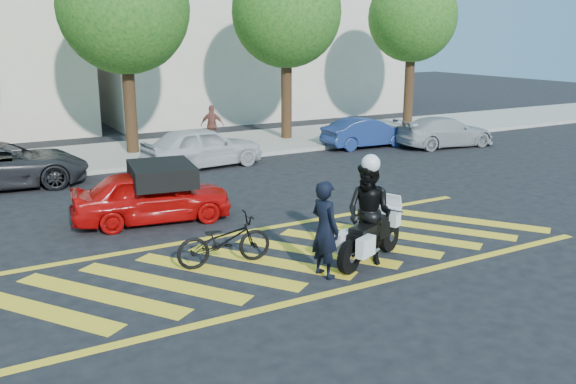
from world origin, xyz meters
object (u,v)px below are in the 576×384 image
parked_far_right (445,132)px  officer_bike (325,229)px  red_convertible (152,196)px  officer_moto (369,214)px  bicycle (224,240)px  police_motorcycle (369,237)px  parked_mid_left (2,165)px  parked_right (367,132)px  parked_mid_right (202,147)px

parked_far_right → officer_bike: bearing=135.2°
officer_bike → red_convertible: size_ratio=0.49×
officer_moto → parked_far_right: bearing=107.5°
bicycle → police_motorcycle: (2.54, -1.29, 0.03)m
officer_moto → parked_far_right: (10.30, 8.79, -0.42)m
officer_bike → parked_far_right: officer_bike is taller
police_motorcycle → parked_mid_left: parked_mid_left is taller
police_motorcycle → officer_moto: officer_moto is taller
bicycle → officer_moto: 2.88m
bicycle → officer_moto: bearing=-110.9°
bicycle → parked_right: (10.01, 8.92, 0.10)m
bicycle → parked_right: size_ratio=0.52×
parked_mid_left → parked_far_right: bearing=-89.4°
officer_bike → bicycle: bearing=35.6°
red_convertible → officer_bike: bearing=-151.7°
parked_far_right → parked_right: bearing=70.6°
parked_right → officer_moto: bearing=146.8°
police_motorcycle → officer_moto: (-0.02, 0.01, 0.48)m
parked_mid_left → parked_mid_right: 6.15m
police_motorcycle → parked_far_right: parked_far_right is taller
officer_bike → red_convertible: 5.21m
parked_mid_left → officer_moto: bearing=-145.2°
bicycle → red_convertible: size_ratio=0.50×
parked_mid_right → parked_right: bearing=-93.0°
officer_bike → parked_mid_left: size_ratio=0.38×
parked_far_right → police_motorcycle: bearing=137.6°
police_motorcycle → officer_moto: 0.48m
officer_moto → parked_mid_right: officer_moto is taller
officer_bike → parked_mid_left: bearing=15.5°
officer_bike → parked_right: 13.48m
officer_bike → parked_mid_left: officer_bike is taller
police_motorcycle → red_convertible: 5.56m
parked_mid_left → parked_right: 13.21m
bicycle → parked_mid_right: 9.10m
officer_bike → parked_right: officer_bike is taller
officer_moto → parked_mid_left: 11.65m
parked_far_right → officer_moto: bearing=137.5°
police_motorcycle → parked_right: bearing=30.8°
red_convertible → parked_far_right: 13.81m
parked_mid_right → parked_right: parked_mid_right is taller
bicycle → parked_mid_left: parked_mid_left is taller
bicycle → red_convertible: bearing=11.8°
police_motorcycle → officer_bike: bearing=164.8°
officer_moto → parked_mid_left: bearing=-173.6°
officer_bike → officer_moto: (1.13, 0.17, 0.09)m
officer_bike → red_convertible: officer_bike is taller
parked_far_right → red_convertible: bearing=114.2°
officer_moto → parked_mid_right: (0.43, 9.88, -0.31)m
officer_bike → police_motorcycle: (1.14, 0.16, -0.39)m
red_convertible → bicycle: bearing=-165.5°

